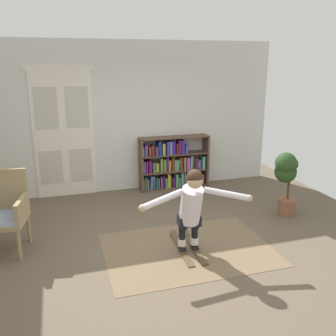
# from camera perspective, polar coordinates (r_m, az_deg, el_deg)

# --- Properties ---
(ground_plane) EXTENTS (7.20, 7.20, 0.00)m
(ground_plane) POSITION_cam_1_polar(r_m,az_deg,el_deg) (5.36, -0.51, -11.85)
(ground_plane) COLOR brown
(back_wall) EXTENTS (6.00, 0.10, 2.90)m
(back_wall) POSITION_cam_1_polar(r_m,az_deg,el_deg) (7.34, -6.30, 7.69)
(back_wall) COLOR silver
(back_wall) RESTS_ON ground
(double_door) EXTENTS (1.22, 0.05, 2.45)m
(double_door) POSITION_cam_1_polar(r_m,az_deg,el_deg) (7.20, -15.72, 5.25)
(double_door) COLOR silver
(double_door) RESTS_ON ground
(rug) EXTENTS (2.29, 1.63, 0.01)m
(rug) POSITION_cam_1_polar(r_m,az_deg,el_deg) (5.26, 3.10, -12.36)
(rug) COLOR brown
(rug) RESTS_ON ground
(bookshelf) EXTENTS (1.42, 0.30, 1.06)m
(bookshelf) POSITION_cam_1_polar(r_m,az_deg,el_deg) (7.55, 0.62, 0.46)
(bookshelf) COLOR brown
(bookshelf) RESTS_ON ground
(wicker_chair) EXTENTS (0.69, 0.69, 1.10)m
(wicker_chair) POSITION_cam_1_polar(r_m,az_deg,el_deg) (5.51, -24.02, -5.86)
(wicker_chair) COLOR #9A845C
(wicker_chair) RESTS_ON ground
(potted_plant) EXTENTS (0.46, 0.48, 1.10)m
(potted_plant) POSITION_cam_1_polar(r_m,az_deg,el_deg) (6.41, 17.76, -0.88)
(potted_plant) COLOR brown
(potted_plant) RESTS_ON ground
(skis_pair) EXTENTS (0.32, 0.97, 0.07)m
(skis_pair) POSITION_cam_1_polar(r_m,az_deg,el_deg) (5.28, 3.00, -12.01)
(skis_pair) COLOR #4E3F27
(skis_pair) RESTS_ON rug
(person_skier) EXTENTS (1.48, 0.56, 1.15)m
(person_skier) POSITION_cam_1_polar(r_m,az_deg,el_deg) (4.85, 3.66, -5.57)
(person_skier) COLOR white
(person_skier) RESTS_ON skis_pair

